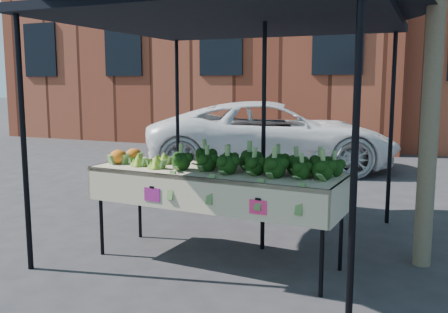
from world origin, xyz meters
TOP-DOWN VIEW (x-y plane):
  - ground at (0.00, 0.00)m, footprint 90.00×90.00m
  - table at (-0.15, 0.07)m, footprint 2.45×0.95m
  - canopy at (-0.21, 0.69)m, footprint 3.16×3.16m
  - broccoli_heap at (0.24, 0.09)m, footprint 1.58×0.55m
  - romanesco_cluster at (-0.81, 0.05)m, footprint 0.41×0.45m
  - cauliflower_pair at (-1.18, 0.13)m, footprint 0.21×0.41m
  - vehicle at (-1.24, 5.31)m, footprint 2.06×2.57m
  - street_tree at (1.68, 0.76)m, footprint 2.39×2.39m
  - building_left at (-5.00, 12.00)m, footprint 12.00×8.00m

SIDE VIEW (x-z plane):
  - ground at x=0.00m, z-range 0.00..0.00m
  - table at x=-0.15m, z-range 0.00..0.90m
  - cauliflower_pair at x=-1.18m, z-range 0.90..1.06m
  - romanesco_cluster at x=-0.81m, z-range 0.90..1.08m
  - broccoli_heap at x=0.24m, z-range 0.90..1.13m
  - canopy at x=-0.21m, z-range 0.00..2.74m
  - street_tree at x=1.68m, z-range 0.00..4.71m
  - vehicle at x=-1.24m, z-range 0.00..4.85m
  - building_left at x=-5.00m, z-range 0.00..9.00m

